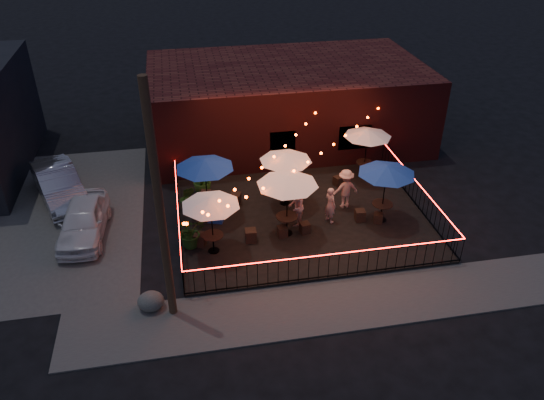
{
  "coord_description": "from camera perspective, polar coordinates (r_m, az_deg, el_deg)",
  "views": [
    {
      "loc": [
        -4.58,
        -15.8,
        12.27
      ],
      "look_at": [
        -1.23,
        2.13,
        1.0
      ],
      "focal_mm": 35.0,
      "sensor_mm": 36.0,
      "label": 1
    }
  ],
  "objects": [
    {
      "name": "patio",
      "position": [
        22.06,
        3.2,
        -1.92
      ],
      "size": [
        10.0,
        8.0,
        0.15
      ],
      "primitive_type": "cube",
      "color": "black",
      "rests_on": "ground"
    },
    {
      "name": "cafe_table_5",
      "position": [
        24.3,
        10.25,
        7.05
      ],
      "size": [
        2.53,
        2.53,
        2.39
      ],
      "rotation": [
        0.0,
        0.0,
        -0.19
      ],
      "color": "black",
      "rests_on": "patio"
    },
    {
      "name": "potted_shrub_b",
      "position": [
        22.34,
        -9.1,
        0.21
      ],
      "size": [
        0.76,
        0.67,
        1.19
      ],
      "primitive_type": "imported",
      "rotation": [
        0.0,
        0.0,
        -0.24
      ],
      "color": "#183D11",
      "rests_on": "patio"
    },
    {
      "name": "fence_right",
      "position": [
        23.31,
        15.29,
        0.6
      ],
      "size": [
        0.04,
        8.0,
        1.04
      ],
      "rotation": [
        0.0,
        0.0,
        1.57
      ],
      "color": "black",
      "rests_on": "patio"
    },
    {
      "name": "fence_left",
      "position": [
        21.26,
        -9.98,
        -1.94
      ],
      "size": [
        0.04,
        8.0,
        1.04
      ],
      "rotation": [
        0.0,
        0.0,
        1.57
      ],
      "color": "black",
      "rests_on": "patio"
    },
    {
      "name": "bistro_chair_0",
      "position": [
        20.39,
        -7.74,
        -4.24
      ],
      "size": [
        0.55,
        0.55,
        0.5
      ],
      "primitive_type": "cube",
      "rotation": [
        0.0,
        0.0,
        -0.38
      ],
      "color": "black",
      "rests_on": "patio"
    },
    {
      "name": "patron_c",
      "position": [
        22.37,
        7.9,
        1.2
      ],
      "size": [
        1.18,
        0.73,
        1.75
      ],
      "primitive_type": "imported",
      "rotation": [
        0.0,
        0.0,
        3.22
      ],
      "color": "#CDA68D",
      "rests_on": "patio"
    },
    {
      "name": "cafe_table_4",
      "position": [
        21.05,
        12.26,
        3.13
      ],
      "size": [
        2.3,
        2.3,
        2.52
      ],
      "rotation": [
        0.0,
        0.0,
        0.0
      ],
      "color": "black",
      "rests_on": "patio"
    },
    {
      "name": "sidewalk",
      "position": [
        18.12,
        7.09,
        -11.11
      ],
      "size": [
        18.0,
        2.5,
        0.05
      ],
      "primitive_type": "cube",
      "color": "#44413F",
      "rests_on": "ground"
    },
    {
      "name": "brick_building",
      "position": [
        28.32,
        1.54,
        10.42
      ],
      "size": [
        14.0,
        8.0,
        4.0
      ],
      "color": "#380F0F",
      "rests_on": "ground"
    },
    {
      "name": "potted_shrub_a",
      "position": [
        20.2,
        -8.76,
        -3.4
      ],
      "size": [
        1.44,
        1.37,
        1.26
      ],
      "primitive_type": "imported",
      "rotation": [
        0.0,
        0.0,
        0.43
      ],
      "color": "#0D3E0B",
      "rests_on": "patio"
    },
    {
      "name": "cooler",
      "position": [
        21.57,
        -6.1,
        -1.31
      ],
      "size": [
        0.76,
        0.66,
        0.85
      ],
      "rotation": [
        0.0,
        0.0,
        -0.35
      ],
      "color": "#1D42A8",
      "rests_on": "patio"
    },
    {
      "name": "bistro_chair_7",
      "position": [
        23.86,
        3.54,
        1.77
      ],
      "size": [
        0.51,
        0.51,
        0.47
      ],
      "primitive_type": "cube",
      "rotation": [
        0.0,
        0.0,
        3.47
      ],
      "color": "black",
      "rests_on": "patio"
    },
    {
      "name": "festoon_lights",
      "position": [
        20.35,
        0.83,
        3.07
      ],
      "size": [
        10.02,
        8.72,
        1.32
      ],
      "color": "#FF3301",
      "rests_on": "ground"
    },
    {
      "name": "fence_front",
      "position": [
        18.6,
        6.11,
        -7.11
      ],
      "size": [
        10.0,
        0.04,
        1.04
      ],
      "color": "black",
      "rests_on": "patio"
    },
    {
      "name": "bistro_chair_2",
      "position": [
        23.0,
        -7.11,
        0.37
      ],
      "size": [
        0.51,
        0.51,
        0.5
      ],
      "primitive_type": "cube",
      "rotation": [
        0.0,
        0.0,
        -0.23
      ],
      "color": "black",
      "rests_on": "patio"
    },
    {
      "name": "bistro_chair_3",
      "position": [
        22.72,
        -3.92,
        0.13
      ],
      "size": [
        0.53,
        0.53,
        0.5
      ],
      "primitive_type": "cube",
      "rotation": [
        0.0,
        0.0,
        2.84
      ],
      "color": "black",
      "rests_on": "patio"
    },
    {
      "name": "boulder",
      "position": [
        18.08,
        -12.9,
        -10.57
      ],
      "size": [
        1.1,
        1.03,
        0.69
      ],
      "primitive_type": "ellipsoid",
      "rotation": [
        0.0,
        0.0,
        0.38
      ],
      "color": "#41413D",
      "rests_on": "ground"
    },
    {
      "name": "cafe_table_1",
      "position": [
        21.03,
        -7.26,
        3.82
      ],
      "size": [
        3.05,
        3.05,
        2.6
      ],
      "rotation": [
        0.0,
        0.0,
        0.37
      ],
      "color": "black",
      "rests_on": "patio"
    },
    {
      "name": "car_white",
      "position": [
        22.01,
        -19.62,
        -2.09
      ],
      "size": [
        1.9,
        4.19,
        1.4
      ],
      "primitive_type": "imported",
      "rotation": [
        0.0,
        0.0,
        -0.06
      ],
      "color": "white",
      "rests_on": "ground"
    },
    {
      "name": "patron_a",
      "position": [
        21.4,
        6.29,
        -0.51
      ],
      "size": [
        0.58,
        0.67,
        1.56
      ],
      "primitive_type": "imported",
      "rotation": [
        0.0,
        0.0,
        2.0
      ],
      "color": "tan",
      "rests_on": "patio"
    },
    {
      "name": "bistro_chair_11",
      "position": [
        25.17,
        11.5,
        2.81
      ],
      "size": [
        0.49,
        0.49,
        0.44
      ],
      "primitive_type": "cube",
      "rotation": [
        0.0,
        0.0,
        3.54
      ],
      "color": "black",
      "rests_on": "patio"
    },
    {
      "name": "bistro_chair_1",
      "position": [
        20.44,
        -2.31,
        -3.83
      ],
      "size": [
        0.44,
        0.44,
        0.5
      ],
      "primitive_type": "cube",
      "rotation": [
        0.0,
        0.0,
        3.09
      ],
      "color": "black",
      "rests_on": "patio"
    },
    {
      "name": "bistro_chair_10",
      "position": [
        24.27,
        7.11,
        2.05
      ],
      "size": [
        0.47,
        0.47,
        0.43
      ],
      "primitive_type": "cube",
      "rotation": [
        0.0,
        0.0,
        0.39
      ],
      "color": "black",
      "rests_on": "patio"
    },
    {
      "name": "patron_b",
      "position": [
        21.07,
        2.59,
        -0.71
      ],
      "size": [
        0.9,
        1.0,
        1.68
      ],
      "primitive_type": "imported",
      "rotation": [
        0.0,
        0.0,
        -1.96
      ],
      "color": "beige",
      "rests_on": "patio"
    },
    {
      "name": "ground",
      "position": [
        20.52,
        4.49,
        -5.13
      ],
      "size": [
        110.0,
        110.0,
        0.0
      ],
      "primitive_type": "plane",
      "color": "black",
      "rests_on": "ground"
    },
    {
      "name": "bistro_chair_6",
      "position": [
        23.47,
        0.22,
        1.32
      ],
      "size": [
        0.52,
        0.52,
        0.49
      ],
      "primitive_type": "cube",
      "rotation": [
        0.0,
        0.0,
        0.28
      ],
      "color": "black",
      "rests_on": "patio"
    },
    {
      "name": "potted_shrub_c",
      "position": [
        23.38,
        -7.58,
        2.25
      ],
      "size": [
        0.94,
        0.94,
        1.46
      ],
      "primitive_type": "imported",
      "rotation": [
        0.0,
        0.0,
        -0.16
      ],
      "color": "#0F3D0F",
      "rests_on": "patio"
    },
    {
      "name": "utility_pole",
      "position": [
        15.6,
        -11.96,
        -1.08
      ],
      "size": [
        0.26,
        0.26,
        8.0
      ],
      "primitive_type": "cylinder",
      "color": "#372816",
      "rests_on": "ground"
    },
    {
      "name": "bistro_chair_8",
      "position": [
        21.92,
        9.44,
        -1.63
      ],
      "size": [
        0.42,
        0.42,
        0.47
      ],
      "primitive_type": "cube",
      "rotation": [
        0.0,
        0.0,
        -0.08
      ],
      "color": "black",
      "rests_on": "patio"
    },
    {
      "name": "bistro_chair_9",
      "position": [
        21.93,
        11.34,
        -1.91
      ],
      "size": [
        0.43,
        0.43,
        0.4
      ],
      "primitive_type": "cube",
      "rotation": [
        0.0,
        0.0,
        2.82
      ],
      "color": "black",
      "rests_on": "patio"
    },
    {
      "name": "bistro_chair_4",
      "position": [
        20.7,
        1.12,
        -3.41
      ],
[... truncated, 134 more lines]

